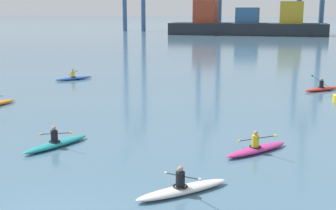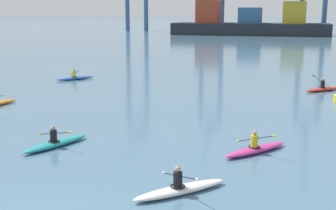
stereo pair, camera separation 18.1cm
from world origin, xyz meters
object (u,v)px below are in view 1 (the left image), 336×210
object	(u,v)px
kayak_magenta	(257,148)
kayak_blue	(74,78)
kayak_teal	(56,143)
kayak_white	(183,189)
container_barge	(247,24)
kayak_red	(322,88)

from	to	relation	value
kayak_magenta	kayak_blue	xyz separation A→B (m)	(-16.40, 16.23, 0.00)
kayak_teal	kayak_magenta	distance (m)	8.59
kayak_teal	kayak_white	world-z (taller)	same
kayak_teal	kayak_blue	world-z (taller)	kayak_blue
kayak_magenta	kayak_blue	distance (m)	23.07
container_barge	kayak_teal	bearing A→B (deg)	-90.00
kayak_magenta	kayak_white	bearing A→B (deg)	-112.10
container_barge	kayak_magenta	world-z (taller)	container_barge
kayak_teal	kayak_magenta	world-z (taller)	kayak_magenta
kayak_magenta	kayak_blue	bearing A→B (deg)	135.28
kayak_magenta	kayak_teal	bearing A→B (deg)	-170.39
container_barge	kayak_teal	world-z (taller)	container_barge
kayak_teal	kayak_blue	bearing A→B (deg)	114.17
kayak_magenta	kayak_blue	size ratio (longest dim) A/B	0.99
container_barge	kayak_red	size ratio (longest dim) A/B	12.57
container_barge	kayak_white	xyz separation A→B (m)	(6.44, -95.42, -2.43)
container_barge	kayak_magenta	size ratio (longest dim) A/B	11.98
container_barge	kayak_teal	distance (m)	91.91
kayak_magenta	container_barge	bearing A→B (deg)	95.35
kayak_white	kayak_blue	bearing A→B (deg)	124.12
kayak_blue	kayak_white	distance (m)	25.62
container_barge	kayak_red	bearing A→B (deg)	-80.75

